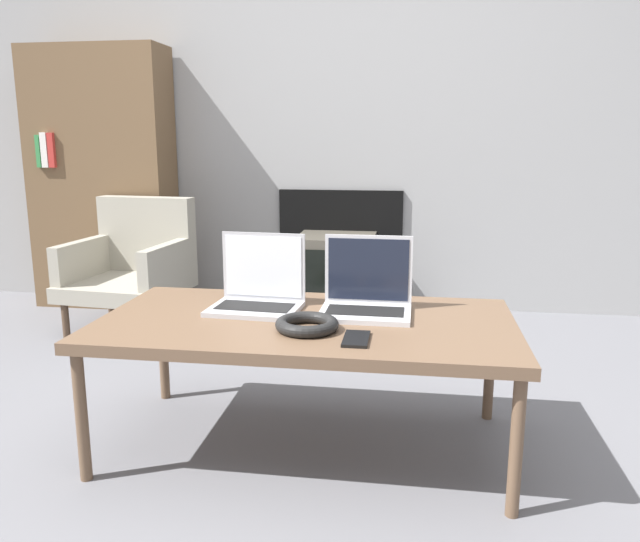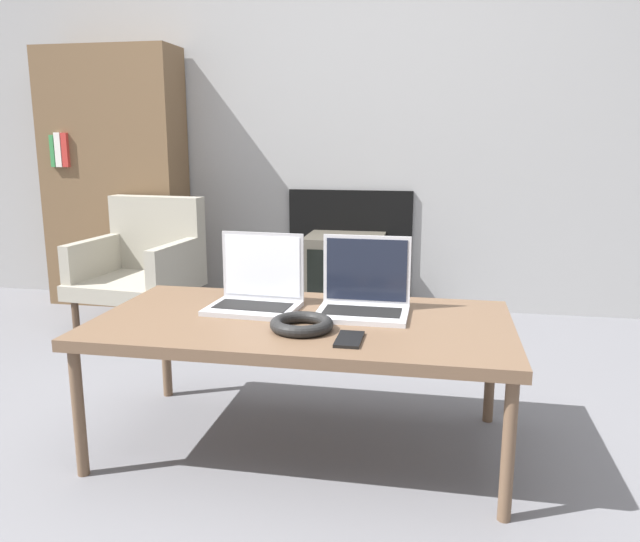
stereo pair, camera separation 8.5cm
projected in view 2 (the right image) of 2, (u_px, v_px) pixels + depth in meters
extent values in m
plane|color=slate|center=(284.00, 487.00, 1.83)|extent=(14.00, 14.00, 0.00)
cube|color=#999999|center=(370.00, 85.00, 3.57)|extent=(7.00, 0.06, 2.60)
cube|color=black|center=(350.00, 249.00, 3.75)|extent=(0.74, 0.03, 0.70)
cube|color=brown|center=(302.00, 324.00, 1.99)|extent=(1.31, 0.69, 0.04)
cylinder|color=brown|center=(79.00, 413.00, 1.85)|extent=(0.04, 0.04, 0.40)
cylinder|color=brown|center=(508.00, 451.00, 1.63)|extent=(0.04, 0.04, 0.40)
cylinder|color=brown|center=(166.00, 347.00, 2.44)|extent=(0.04, 0.04, 0.40)
cylinder|color=brown|center=(491.00, 368.00, 2.21)|extent=(0.04, 0.04, 0.40)
cube|color=#B2B2B7|center=(253.00, 308.00, 2.08)|extent=(0.31, 0.24, 0.02)
cube|color=black|center=(253.00, 306.00, 2.08)|extent=(0.26, 0.14, 0.00)
cube|color=#B2B2B7|center=(263.00, 266.00, 2.15)|extent=(0.29, 0.03, 0.23)
cube|color=white|center=(262.00, 266.00, 2.15)|extent=(0.27, 0.02, 0.21)
cube|color=silver|center=(362.00, 314.00, 2.01)|extent=(0.29, 0.22, 0.02)
cube|color=black|center=(362.00, 311.00, 2.01)|extent=(0.25, 0.12, 0.00)
cube|color=silver|center=(367.00, 270.00, 2.09)|extent=(0.29, 0.01, 0.23)
cube|color=black|center=(366.00, 270.00, 2.08)|extent=(0.27, 0.01, 0.21)
torus|color=black|center=(302.00, 324.00, 1.86)|extent=(0.19, 0.19, 0.04)
cube|color=black|center=(349.00, 339.00, 1.77)|extent=(0.07, 0.14, 0.01)
cube|color=#4C473D|center=(345.00, 275.00, 3.57)|extent=(0.43, 0.39, 0.46)
cube|color=black|center=(339.00, 283.00, 3.39)|extent=(0.36, 0.01, 0.36)
cube|color=gray|center=(137.00, 285.00, 3.35)|extent=(0.60, 0.63, 0.08)
cube|color=gray|center=(158.00, 233.00, 3.52)|extent=(0.56, 0.15, 0.41)
cube|color=gray|center=(96.00, 257.00, 3.39)|extent=(0.11, 0.52, 0.20)
cube|color=gray|center=(176.00, 262.00, 3.26)|extent=(0.11, 0.52, 0.20)
cylinder|color=#4C3828|center=(76.00, 319.00, 3.19)|extent=(0.04, 0.04, 0.19)
cylinder|color=#4C3828|center=(158.00, 324.00, 3.11)|extent=(0.04, 0.04, 0.19)
cylinder|color=#4C3828|center=(122.00, 296.00, 3.65)|extent=(0.04, 0.04, 0.19)
cylinder|color=#4C3828|center=(194.00, 300.00, 3.57)|extent=(0.04, 0.04, 0.19)
cube|color=brown|center=(116.00, 179.00, 3.77)|extent=(0.82, 0.30, 1.52)
cube|color=#337F42|center=(53.00, 151.00, 3.63)|extent=(0.03, 0.02, 0.18)
cube|color=silver|center=(59.00, 150.00, 3.62)|extent=(0.04, 0.02, 0.20)
cube|color=#B22D28|center=(65.00, 150.00, 3.61)|extent=(0.04, 0.02, 0.20)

